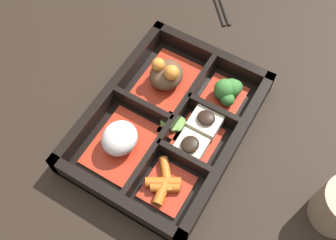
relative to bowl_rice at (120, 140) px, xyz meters
The scene contains 9 objects.
ground_plane 0.08m from the bowl_rice, 32.48° to the right, with size 3.00×3.00×0.00m, color black.
bento_base 0.08m from the bowl_rice, 32.48° to the right, with size 0.28×0.21×0.01m.
bento_rim 0.08m from the bowl_rice, 34.14° to the right, with size 0.28×0.21×0.04m.
bowl_rice is the anchor object (origin of this frame).
bowl_stew 0.12m from the bowl_rice, ahead, with size 0.10×0.08×0.05m.
bowl_carrots 0.09m from the bowl_rice, 103.67° to the right, with size 0.07×0.06×0.02m.
bowl_tofu 0.11m from the bowl_rice, 53.74° to the right, with size 0.09×0.06×0.03m.
bowl_greens 0.17m from the bowl_rice, 31.37° to the right, with size 0.06×0.06×0.04m.
bowl_pickles 0.08m from the bowl_rice, 36.37° to the right, with size 0.04×0.03×0.01m.
Camera 1 is at (-0.23, -0.14, 0.52)m, focal length 42.00 mm.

